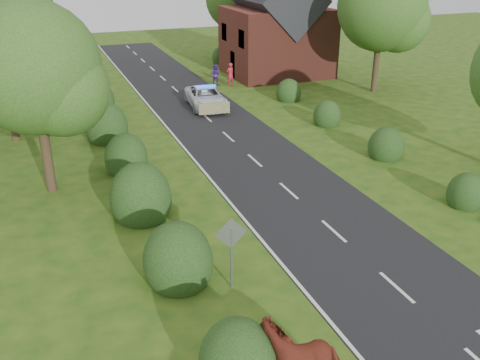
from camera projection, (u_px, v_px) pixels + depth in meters
name	position (u px, v px, depth m)	size (l,w,h in m)	color
ground	(396.00, 288.00, 17.41)	(120.00, 120.00, 0.00)	#234B14
road	(234.00, 142.00, 30.20)	(6.00, 70.00, 0.02)	black
road_markings	(220.00, 158.00, 27.89)	(4.96, 70.00, 0.01)	white
hedgerow_left	(129.00, 167.00, 24.92)	(2.75, 50.41, 3.00)	black
hedgerow_right	(373.00, 140.00, 28.93)	(2.10, 45.78, 2.10)	black
tree_left_a	(41.00, 74.00, 22.14)	(5.74, 5.60, 8.38)	#332316
tree_left_b	(5.00, 51.00, 28.58)	(5.74, 5.60, 8.07)	#332316
tree_left_d	(20.00, 3.00, 45.73)	(6.15, 6.00, 8.89)	#332316
tree_right_b	(386.00, 10.00, 38.37)	(6.56, 6.40, 9.40)	#332316
tree_right_c	(240.00, 1.00, 50.60)	(6.15, 6.00, 8.58)	#332316
road_sign	(231.00, 243.00, 16.79)	(1.06, 0.08, 2.53)	gray
house	(277.00, 29.00, 44.61)	(8.00, 7.40, 9.17)	brown
cow	(301.00, 358.00, 13.29)	(1.22, 2.32, 1.64)	#5D2316
police_van	(206.00, 97.00, 36.48)	(2.73, 5.18, 1.52)	silver
pedestrian_red	(230.00, 75.00, 41.85)	(0.67, 0.44, 1.84)	#AA2533
pedestrian_purple	(215.00, 74.00, 42.29)	(0.81, 0.63, 1.67)	#46237F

